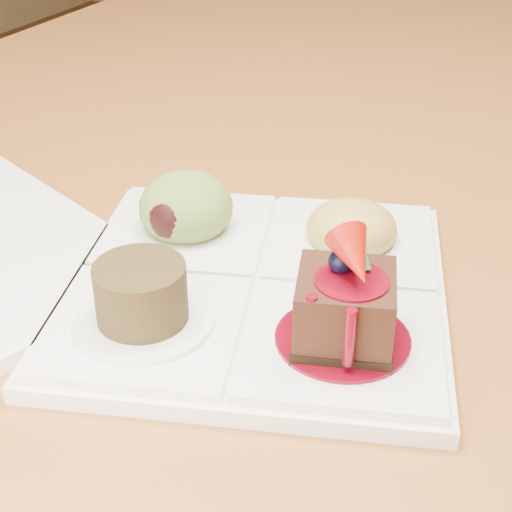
% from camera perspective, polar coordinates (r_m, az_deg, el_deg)
% --- Properties ---
extents(dining_table, '(1.00, 1.80, 0.75)m').
position_cam_1_polar(dining_table, '(0.78, -0.14, 2.58)').
color(dining_table, '#9F5629').
rests_on(dining_table, ground).
extents(sampler_plate, '(0.33, 0.33, 0.10)m').
position_cam_1_polar(sampler_plate, '(0.54, -0.17, -1.11)').
color(sampler_plate, white).
rests_on(sampler_plate, dining_table).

